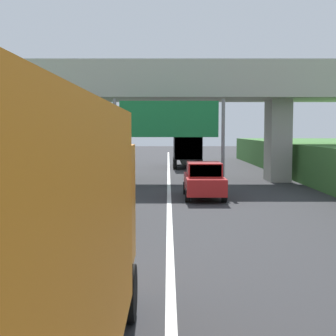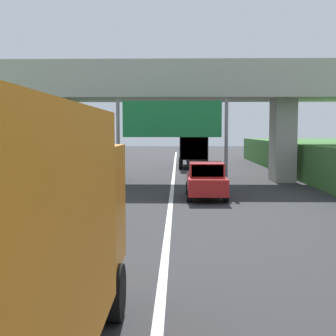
{
  "view_description": "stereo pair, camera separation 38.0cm",
  "coord_description": "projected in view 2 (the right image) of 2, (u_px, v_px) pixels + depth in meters",
  "views": [
    {
      "loc": [
        -0.05,
        3.13,
        3.18
      ],
      "look_at": [
        0.0,
        17.78,
        2.0
      ],
      "focal_mm": 48.91,
      "sensor_mm": 36.0,
      "label": 1
    },
    {
      "loc": [
        0.33,
        3.14,
        3.18
      ],
      "look_at": [
        0.0,
        17.78,
        2.0
      ],
      "focal_mm": 48.91,
      "sensor_mm": 36.0,
      "label": 2
    }
  ],
  "objects": [
    {
      "name": "car_green",
      "position": [
        98.0,
        166.0,
        30.4
      ],
      "size": [
        1.86,
        4.1,
        1.72
      ],
      "color": "#236B38",
      "rests_on": "ground"
    },
    {
      "name": "overhead_highway_sign",
      "position": [
        172.0,
        124.0,
        24.01
      ],
      "size": [
        5.88,
        0.18,
        4.87
      ],
      "color": "slate",
      "rests_on": "ground"
    },
    {
      "name": "car_red",
      "position": [
        206.0,
        180.0,
        21.63
      ],
      "size": [
        1.86,
        4.1,
        1.72
      ],
      "color": "red",
      "rests_on": "ground"
    },
    {
      "name": "construction_barrel_4",
      "position": [
        49.0,
        182.0,
        24.34
      ],
      "size": [
        0.57,
        0.57,
        0.9
      ],
      "color": "orange",
      "rests_on": "ground"
    },
    {
      "name": "construction_barrel_5",
      "position": [
        68.0,
        174.0,
        28.94
      ],
      "size": [
        0.57,
        0.57,
        0.9
      ],
      "color": "orange",
      "rests_on": "ground"
    },
    {
      "name": "lane_centre_stripe",
      "position": [
        172.0,
        195.0,
        22.91
      ],
      "size": [
        0.2,
        91.72,
        0.01
      ],
      "primitive_type": "cube",
      "color": "white",
      "rests_on": "ground"
    },
    {
      "name": "truck_black",
      "position": [
        193.0,
        145.0,
        40.23
      ],
      "size": [
        2.44,
        7.3,
        3.44
      ],
      "color": "black",
      "rests_on": "ground"
    },
    {
      "name": "construction_barrel_3",
      "position": [
        19.0,
        194.0,
        19.74
      ],
      "size": [
        0.57,
        0.57,
        0.9
      ],
      "color": "orange",
      "rests_on": "ground"
    },
    {
      "name": "overpass_bridge",
      "position": [
        173.0,
        94.0,
        28.9
      ],
      "size": [
        40.0,
        4.8,
        7.37
      ],
      "color": "#ADA89E",
      "rests_on": "ground"
    },
    {
      "name": "truck_white",
      "position": [
        7.0,
        172.0,
        14.0
      ],
      "size": [
        2.44,
        7.3,
        3.44
      ],
      "color": "black",
      "rests_on": "ground"
    }
  ]
}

